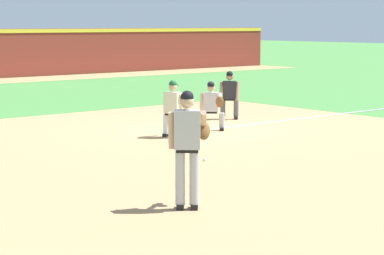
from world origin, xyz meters
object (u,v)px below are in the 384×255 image
pitcher (188,142)px  baserunner (173,106)px  first_baseman (211,104)px  first_base_bag (198,129)px  baseball (205,159)px  umpire (230,93)px

pitcher → baserunner: pitcher is taller
first_baseman → pitcher: bearing=-133.6°
first_base_bag → baserunner: size_ratio=0.26×
first_base_bag → baseball: bearing=-128.5°
first_base_bag → pitcher: (-5.65, -6.45, 1.01)m
baseball → first_baseman: first_baseman is taller
first_base_bag → pitcher: 8.63m
first_baseman → baserunner: bearing=-170.1°
first_base_bag → first_baseman: 0.77m
first_baseman → baseball: bearing=-133.0°
baseball → umpire: (5.13, 4.81, 0.76)m
pitcher → first_baseman: bearing=46.4°
first_base_bag → umpire: 2.79m
pitcher → baseball: bearing=45.8°
first_base_bag → pitcher: pitcher is taller
pitcher → baserunner: bearing=53.6°
umpire → first_baseman: bearing=-143.5°
baseball → first_base_bag: bearing=51.5°
pitcher → umpire: (8.00, 7.76, -0.27)m
pitcher → first_baseman: size_ratio=1.39×
first_baseman → umpire: 2.55m
first_baseman → baserunner: (-1.53, -0.27, 0.06)m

